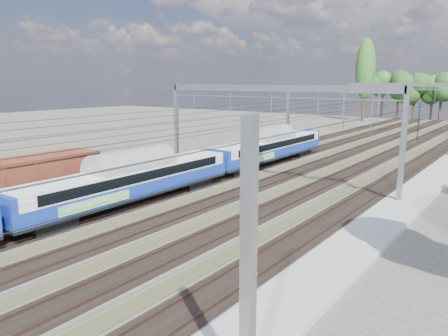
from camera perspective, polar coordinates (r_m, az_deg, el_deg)
The scene contains 7 objects.
track_bed at distance 53.95m, azimuth 14.03°, elevation 1.11°, with size 21.00×130.00×0.34m.
platform at distance 27.15m, azimuth 17.45°, elevation -9.02°, with size 3.00×70.00×0.30m, color gray.
catenary at distance 60.31m, azimuth 17.41°, elevation 8.01°, with size 25.65×130.00×9.00m.
poplar at distance 107.95m, azimuth 17.98°, elevation 12.13°, with size 4.40×4.40×19.04m.
emu_train at distance 32.93m, azimuth -12.55°, elevation -0.96°, with size 2.90×61.42×4.24m.
worker at distance 100.97m, azimuth 24.09°, elevation 5.59°, with size 0.72×0.47×1.98m, color black.
signal_near at distance 74.43m, azimuth 24.13°, elevation 6.15°, with size 0.44×0.40×6.18m.
Camera 1 is at (19.79, -4.33, 9.34)m, focal length 35.00 mm.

